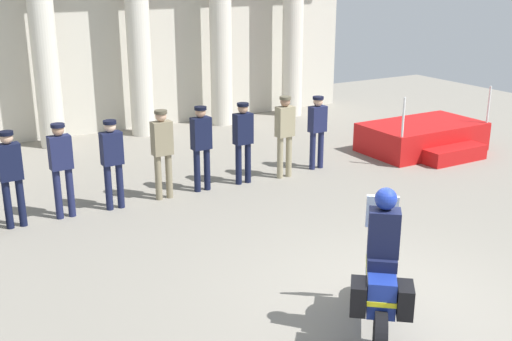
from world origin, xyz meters
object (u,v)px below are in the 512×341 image
at_px(officer_in_row_7, 317,127).
at_px(officer_in_row_6, 285,130).
at_px(reviewing_stand, 424,138).
at_px(officer_in_row_5, 243,137).
at_px(officer_in_row_0, 11,172).
at_px(officer_in_row_2, 112,157).
at_px(officer_in_row_4, 201,142).
at_px(officer_in_row_3, 162,147).
at_px(officer_in_row_1, 61,163).
at_px(motorcycle_with_rider, 381,275).

bearing_deg(officer_in_row_7, officer_in_row_6, 7.26).
distance_m(reviewing_stand, officer_in_row_5, 5.04).
bearing_deg(officer_in_row_0, officer_in_row_7, 178.88).
relative_size(officer_in_row_2, officer_in_row_4, 0.98).
bearing_deg(officer_in_row_5, officer_in_row_3, -1.44).
distance_m(reviewing_stand, officer_in_row_1, 8.71).
bearing_deg(officer_in_row_3, officer_in_row_0, -1.53).
xyz_separation_m(officer_in_row_4, motorcycle_with_rider, (-0.42, -5.82, -0.22)).
height_order(officer_in_row_5, motorcycle_with_rider, motorcycle_with_rider).
bearing_deg(officer_in_row_1, officer_in_row_0, -0.97).
bearing_deg(officer_in_row_1, officer_in_row_7, 178.86).
bearing_deg(officer_in_row_4, officer_in_row_6, 174.36).
bearing_deg(motorcycle_with_rider, officer_in_row_6, 17.25).
distance_m(officer_in_row_2, officer_in_row_6, 3.73).
xyz_separation_m(officer_in_row_0, officer_in_row_3, (2.76, 0.04, 0.03)).
height_order(officer_in_row_3, officer_in_row_6, officer_in_row_6).
xyz_separation_m(officer_in_row_0, motorcycle_with_rider, (3.18, -5.73, -0.21)).
relative_size(reviewing_stand, officer_in_row_5, 1.71).
distance_m(officer_in_row_0, officer_in_row_4, 3.60).
bearing_deg(reviewing_stand, officer_in_row_1, 179.66).
bearing_deg(officer_in_row_1, officer_in_row_5, 178.38).
xyz_separation_m(officer_in_row_4, officer_in_row_6, (1.89, -0.11, 0.02)).
bearing_deg(officer_in_row_3, officer_in_row_5, 178.56).
bearing_deg(officer_in_row_6, officer_in_row_5, -7.79).
bearing_deg(officer_in_row_4, officer_in_row_3, 0.77).
distance_m(officer_in_row_4, motorcycle_with_rider, 5.84).
height_order(officer_in_row_4, officer_in_row_5, officer_in_row_4).
bearing_deg(officer_in_row_7, officer_in_row_2, -0.58).
bearing_deg(officer_in_row_3, motorcycle_with_rider, 91.76).
bearing_deg(officer_in_row_6, officer_in_row_0, -2.59).
distance_m(officer_in_row_5, officer_in_row_7, 1.91).
relative_size(reviewing_stand, officer_in_row_6, 1.66).
xyz_separation_m(officer_in_row_0, officer_in_row_6, (5.49, -0.02, 0.03)).
distance_m(officer_in_row_1, officer_in_row_6, 4.64).
height_order(officer_in_row_6, officer_in_row_7, officer_in_row_6).
bearing_deg(officer_in_row_2, officer_in_row_6, 177.39).
xyz_separation_m(officer_in_row_3, officer_in_row_4, (0.84, 0.05, -0.02)).
bearing_deg(motorcycle_with_rider, officer_in_row_3, 43.42).
relative_size(officer_in_row_0, officer_in_row_3, 0.97).
xyz_separation_m(officer_in_row_6, officer_in_row_7, (0.95, 0.16, -0.07)).
xyz_separation_m(reviewing_stand, officer_in_row_2, (-7.77, 0.02, 0.66)).
bearing_deg(officer_in_row_4, reviewing_stand, 176.42).
bearing_deg(officer_in_row_7, officer_in_row_4, -1.28).
relative_size(officer_in_row_4, officer_in_row_7, 1.05).
height_order(officer_in_row_7, motorcycle_with_rider, motorcycle_with_rider).
relative_size(officer_in_row_0, officer_in_row_2, 1.01).
distance_m(reviewing_stand, officer_in_row_3, 6.81).
bearing_deg(reviewing_stand, officer_in_row_4, 178.85).
bearing_deg(officer_in_row_0, officer_in_row_1, 179.03).
distance_m(officer_in_row_0, motorcycle_with_rider, 6.56).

